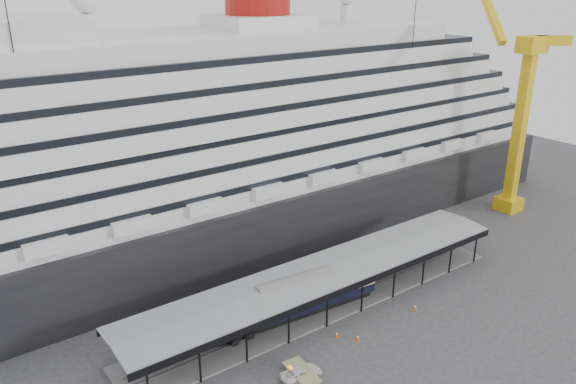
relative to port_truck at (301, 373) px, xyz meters
The scene contains 9 objects.
ground 12.24m from the port_truck, 23.63° to the left, with size 200.00×200.00×0.00m, color #363638.
cruise_ship 42.45m from the port_truck, 73.05° to the left, with size 130.00×30.00×43.90m.
platform_canopy 15.05m from the port_truck, 41.47° to the left, with size 56.00×9.18×5.30m.
crane_yellow 63.29m from the port_truck, 14.84° to the left, with size 23.83×18.78×47.60m.
port_truck is the anchor object (origin of this frame).
pullman_carriage 11.97m from the port_truck, 57.19° to the left, with size 23.55×5.15×22.95m.
traffic_cone_left 8.63m from the port_truck, 23.33° to the left, with size 0.39×0.39×0.74m.
traffic_cone_mid 9.61m from the port_truck, ahead, with size 0.51×0.51×0.75m.
traffic_cone_right 20.06m from the port_truck, ahead, with size 0.44×0.44×0.79m.
Camera 1 is at (-41.13, -43.79, 40.29)m, focal length 35.00 mm.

